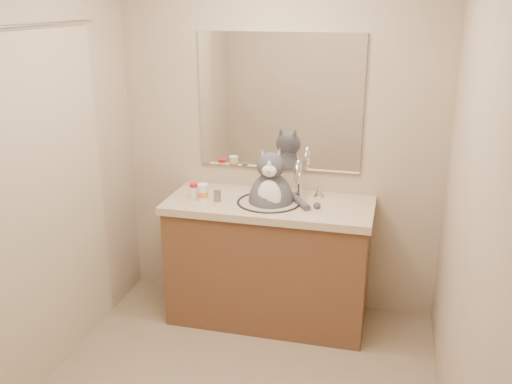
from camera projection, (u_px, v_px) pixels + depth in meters
The scene contains 8 objects.
room at pixel (225, 198), 2.70m from camera, with size 2.22×2.52×2.42m.
vanity at pixel (269, 258), 3.83m from camera, with size 1.34×0.59×1.12m.
mirror at pixel (279, 102), 3.75m from camera, with size 1.10×0.02×0.90m, color white.
shower_curtain at pixel (46, 206), 3.09m from camera, with size 0.02×1.30×1.93m.
cat at pixel (271, 197), 3.69m from camera, with size 0.44×0.35×0.58m.
pill_bottle_redcap at pixel (194, 190), 3.75m from camera, with size 0.07×0.07×0.10m.
pill_bottle_orange at pixel (203, 193), 3.69m from camera, with size 0.08×0.08×0.11m.
grey_canister at pixel (217, 196), 3.69m from camera, with size 0.06×0.06×0.07m.
Camera 1 is at (0.77, -2.43, 2.10)m, focal length 40.00 mm.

